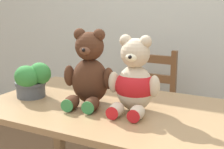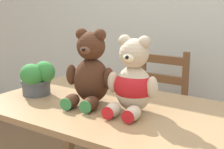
{
  "view_description": "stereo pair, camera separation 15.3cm",
  "coord_description": "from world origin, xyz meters",
  "px_view_note": "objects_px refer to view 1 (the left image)",
  "views": [
    {
      "loc": [
        0.57,
        -0.94,
        1.29
      ],
      "look_at": [
        -0.12,
        0.39,
        0.94
      ],
      "focal_mm": 50.0,
      "sensor_mm": 36.0,
      "label": 1
    },
    {
      "loc": [
        0.7,
        -0.86,
        1.29
      ],
      "look_at": [
        -0.12,
        0.39,
        0.94
      ],
      "focal_mm": 50.0,
      "sensor_mm": 36.0,
      "label": 2
    }
  ],
  "objects_px": {
    "wooden_chair_behind": "(145,114)",
    "potted_plant": "(31,80)",
    "teddy_bear_left": "(89,72)",
    "teddy_bear_right": "(134,81)"
  },
  "relations": [
    {
      "from": "wooden_chair_behind",
      "to": "potted_plant",
      "type": "height_order",
      "value": "potted_plant"
    },
    {
      "from": "wooden_chair_behind",
      "to": "potted_plant",
      "type": "distance_m",
      "value": 1.0
    },
    {
      "from": "teddy_bear_left",
      "to": "teddy_bear_right",
      "type": "height_order",
      "value": "teddy_bear_left"
    },
    {
      "from": "wooden_chair_behind",
      "to": "teddy_bear_left",
      "type": "relative_size",
      "value": 2.42
    },
    {
      "from": "teddy_bear_right",
      "to": "teddy_bear_left",
      "type": "bearing_deg",
      "value": -4.27
    },
    {
      "from": "wooden_chair_behind",
      "to": "potted_plant",
      "type": "bearing_deg",
      "value": 68.11
    },
    {
      "from": "teddy_bear_right",
      "to": "potted_plant",
      "type": "distance_m",
      "value": 0.59
    },
    {
      "from": "teddy_bear_right",
      "to": "wooden_chair_behind",
      "type": "bearing_deg",
      "value": -77.86
    },
    {
      "from": "teddy_bear_left",
      "to": "teddy_bear_right",
      "type": "relative_size",
      "value": 1.05
    },
    {
      "from": "teddy_bear_left",
      "to": "teddy_bear_right",
      "type": "xyz_separation_m",
      "value": [
        0.25,
        0.0,
        -0.02
      ]
    }
  ]
}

